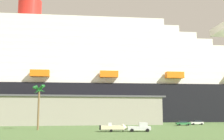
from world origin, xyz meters
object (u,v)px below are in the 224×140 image
palm_tree (39,93)px  parked_car_white_van (197,122)px  cruise_ship (100,82)px  pickup_truck (140,127)px  parked_car_green_wagon (183,123)px  parked_car_red_hatchback (10,123)px  small_boat_on_trailer (115,128)px

palm_tree → parked_car_white_van: (53.56, 22.36, -8.83)m
cruise_ship → palm_tree: 64.75m
pickup_truck → parked_car_green_wagon: bearing=52.1°
palm_tree → parked_car_red_hatchback: palm_tree is taller
small_boat_on_trailer → palm_tree: 23.02m
cruise_ship → parked_car_green_wagon: 53.08m
palm_tree → parked_car_red_hatchback: 30.52m
cruise_ship → parked_car_red_hatchback: 51.98m
pickup_truck → parked_car_white_van: size_ratio=1.23×
palm_tree → parked_car_green_wagon: (46.59, 18.04, -8.83)m
pickup_truck → small_boat_on_trailer: 6.05m
small_boat_on_trailer → parked_car_red_hatchback: small_boat_on_trailer is taller
cruise_ship → parked_car_red_hatchback: size_ratio=60.06×
parked_car_green_wagon → parked_car_white_van: bearing=31.8°
pickup_truck → palm_tree: palm_tree is taller
pickup_truck → parked_car_red_hatchback: pickup_truck is taller
pickup_truck → palm_tree: 28.47m
parked_car_white_van → parked_car_green_wagon: bearing=-148.2°
cruise_ship → small_boat_on_trailer: 71.33m
parked_car_red_hatchback → pickup_truck: bearing=-41.8°
parked_car_green_wagon → parked_car_red_hatchback: (-59.97, 7.93, -0.00)m
parked_car_white_van → pickup_truck: bearing=-131.8°
parked_car_red_hatchback → parked_car_white_van: (66.94, -3.61, 0.00)m
palm_tree → pickup_truck: bearing=-19.2°
cruise_ship → small_boat_on_trailer: (-1.14, -68.93, -18.29)m
parked_car_green_wagon → small_boat_on_trailer: bearing=-135.6°
palm_tree → parked_car_white_van: palm_tree is taller
pickup_truck → palm_tree: bearing=160.8°
parked_car_green_wagon → palm_tree: bearing=-158.8°
small_boat_on_trailer → palm_tree: palm_tree is taller
parked_car_white_van → small_boat_on_trailer: bearing=-137.9°
parked_car_green_wagon → parked_car_red_hatchback: bearing=172.5°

